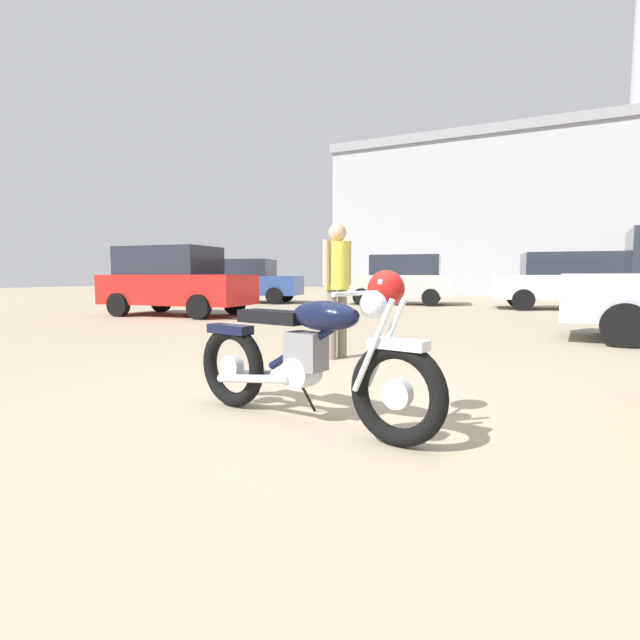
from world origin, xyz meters
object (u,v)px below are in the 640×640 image
at_px(pale_sedan_back, 401,279).
at_px(dark_sedan_left, 578,279).
at_px(bystander, 337,276).
at_px(vintage_motorcycle, 312,354).
at_px(blue_hatchback_right, 637,279).
at_px(silver_sedan_mid, 175,280).
at_px(red_hatchback_near, 247,281).

xyz_separation_m(pale_sedan_back, dark_sedan_left, (5.58, -0.81, 0.02)).
distance_m(bystander, pale_sedan_back, 11.67).
distance_m(vintage_motorcycle, blue_hatchback_right, 20.02).
bearing_deg(bystander, silver_sedan_mid, 168.91).
relative_size(silver_sedan_mid, red_hatchback_near, 0.88).
height_order(pale_sedan_back, red_hatchback_near, pale_sedan_back).
bearing_deg(silver_sedan_mid, pale_sedan_back, 55.96).
distance_m(silver_sedan_mid, blue_hatchback_right, 17.56).
bearing_deg(red_hatchback_near, silver_sedan_mid, -88.63).
xyz_separation_m(vintage_motorcycle, blue_hatchback_right, (6.21, 19.03, 0.43)).
relative_size(vintage_motorcycle, silver_sedan_mid, 0.52).
height_order(bystander, red_hatchback_near, red_hatchback_near).
xyz_separation_m(bystander, pale_sedan_back, (-1.52, 11.57, -0.10)).
distance_m(vintage_motorcycle, dark_sedan_left, 13.72).
bearing_deg(vintage_motorcycle, pale_sedan_back, 115.07).
height_order(silver_sedan_mid, pale_sedan_back, same).
height_order(silver_sedan_mid, blue_hatchback_right, same).
bearing_deg(silver_sedan_mid, vintage_motorcycle, -47.58).
distance_m(red_hatchback_near, dark_sedan_left, 11.40).
xyz_separation_m(bystander, silver_sedan_mid, (-6.06, 4.64, -0.10)).
bearing_deg(pale_sedan_back, dark_sedan_left, 167.16).
bearing_deg(dark_sedan_left, bystander, 65.14).
relative_size(pale_sedan_back, red_hatchback_near, 0.90).
distance_m(bystander, silver_sedan_mid, 7.63).
xyz_separation_m(bystander, dark_sedan_left, (4.06, 10.76, -0.08)).
relative_size(bystander, red_hatchback_near, 0.37).
relative_size(red_hatchback_near, blue_hatchback_right, 1.11).
relative_size(vintage_motorcycle, blue_hatchback_right, 0.51).
bearing_deg(pale_sedan_back, blue_hatchback_right, -154.28).
bearing_deg(bystander, pale_sedan_back, 123.82).
relative_size(dark_sedan_left, blue_hatchback_right, 1.20).
distance_m(pale_sedan_back, blue_hatchback_right, 9.75).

